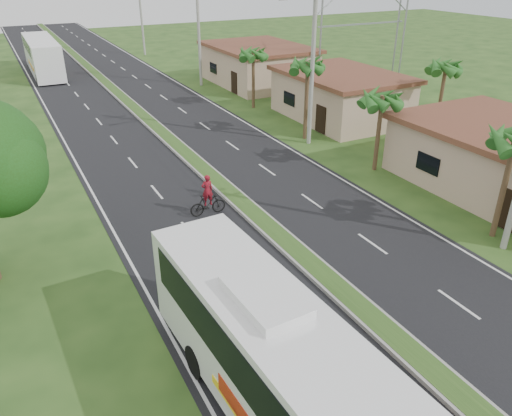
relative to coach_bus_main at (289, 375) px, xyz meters
name	(u,v)px	position (x,y,z in m)	size (l,w,h in m)	color
ground	(386,334)	(5.20, 1.93, -2.22)	(180.00, 180.00, 0.00)	#254318
road_asphalt	(185,154)	(5.20, 21.93, -2.21)	(14.00, 160.00, 0.02)	black
median_strip	(185,152)	(5.20, 21.93, -2.12)	(1.20, 160.00, 0.18)	gray
lane_edge_left	(81,172)	(-1.50, 21.93, -2.22)	(0.12, 160.00, 0.01)	silver
lane_edge_right	(272,139)	(11.90, 21.93, -2.22)	(0.12, 160.00, 0.01)	silver
shop_mid	(340,95)	(19.20, 23.93, -0.37)	(7.60, 10.60, 3.67)	tan
shop_far	(258,64)	(19.20, 37.93, -0.29)	(8.60, 11.60, 3.82)	tan
palm_verge_b	(382,100)	(14.60, 13.93, 2.14)	(2.40, 2.40, 5.05)	#473321
palm_verge_c	(308,66)	(14.00, 20.93, 2.90)	(2.40, 2.40, 5.85)	#473321
palm_verge_d	(253,54)	(14.50, 29.93, 2.33)	(2.40, 2.40, 5.25)	#473321
palm_behind_shop	(446,67)	(22.70, 16.93, 2.71)	(2.40, 2.40, 5.65)	#473321
utility_pole_b	(313,51)	(13.67, 19.93, 4.03)	(3.20, 0.28, 12.00)	gray
utility_pole_c	(199,27)	(13.70, 39.93, 3.45)	(1.60, 0.28, 11.00)	gray
utility_pole_d	(141,12)	(13.70, 59.93, 3.20)	(1.60, 0.28, 10.50)	gray
billboard_lattice	(363,15)	(27.20, 31.93, 4.60)	(10.18, 1.18, 12.07)	gray
coach_bus_main	(289,375)	(0.00, 0.00, 0.00)	(3.15, 12.61, 4.04)	white
coach_bus_far	(42,54)	(0.34, 53.05, -0.07)	(3.01, 13.05, 3.79)	white
motorcyclist	(208,201)	(3.20, 13.11, -1.46)	(1.90, 0.60, 2.18)	black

